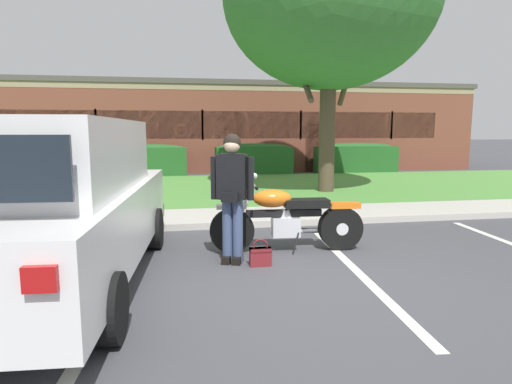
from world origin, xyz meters
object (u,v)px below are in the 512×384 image
(parked_suv_adjacent, at_px, (51,203))
(handbag, at_px, (260,255))
(rider_person, at_px, (232,189))
(hedge_right, at_px, (356,157))
(hedge_center_right, at_px, (254,158))
(hedge_left, at_px, (22,161))
(hedge_center_left, at_px, (143,160))
(motorcycle, at_px, (293,218))
(brick_building, at_px, (197,128))

(parked_suv_adjacent, bearing_deg, handbag, 8.02)
(rider_person, distance_m, hedge_right, 12.90)
(rider_person, height_order, hedge_center_right, rider_person)
(hedge_left, bearing_deg, rider_person, -60.58)
(hedge_center_right, bearing_deg, hedge_left, 180.00)
(parked_suv_adjacent, distance_m, hedge_center_left, 11.74)
(motorcycle, relative_size, hedge_center_right, 0.75)
(hedge_left, distance_m, hedge_right, 12.72)
(hedge_left, xyz_separation_m, hedge_center_right, (8.48, 0.00, 0.00))
(motorcycle, bearing_deg, brick_building, 92.35)
(parked_suv_adjacent, relative_size, brick_building, 0.20)
(hedge_left, bearing_deg, parked_suv_adjacent, -70.11)
(handbag, distance_m, brick_building, 18.13)
(parked_suv_adjacent, bearing_deg, motorcycle, 17.95)
(hedge_center_left, bearing_deg, hedge_right, 0.00)
(parked_suv_adjacent, height_order, hedge_right, parked_suv_adjacent)
(rider_person, height_order, handbag, rider_person)
(handbag, relative_size, hedge_left, 0.11)
(rider_person, distance_m, hedge_center_right, 11.41)
(parked_suv_adjacent, height_order, brick_building, brick_building)
(handbag, relative_size, hedge_center_right, 0.12)
(parked_suv_adjacent, relative_size, hedge_center_right, 1.65)
(hedge_left, bearing_deg, brick_building, 45.47)
(motorcycle, distance_m, parked_suv_adjacent, 3.19)
(hedge_left, relative_size, hedge_center_right, 1.09)
(handbag, xyz_separation_m, brick_building, (-0.12, 18.04, 1.74))
(motorcycle, distance_m, rider_person, 1.15)
(rider_person, xyz_separation_m, parked_suv_adjacent, (-2.06, -0.54, -0.04))
(hedge_right, bearing_deg, hedge_left, 180.00)
(hedge_center_right, relative_size, brick_building, 0.12)
(rider_person, bearing_deg, hedge_left, 119.42)
(parked_suv_adjacent, bearing_deg, rider_person, 14.75)
(motorcycle, relative_size, hedge_right, 0.67)
(rider_person, xyz_separation_m, hedge_left, (-6.31, 11.20, -0.34))
(handbag, bearing_deg, hedge_center_left, 101.94)
(handbag, height_order, hedge_center_left, hedge_center_left)
(rider_person, relative_size, hedge_right, 0.51)
(rider_person, height_order, parked_suv_adjacent, parked_suv_adjacent)
(brick_building, bearing_deg, parked_suv_adjacent, -97.09)
(rider_person, bearing_deg, hedge_center_left, 100.49)
(brick_building, bearing_deg, hedge_center_left, -109.06)
(hedge_center_left, bearing_deg, parked_suv_adjacent, -89.96)
(parked_suv_adjacent, bearing_deg, hedge_center_left, 90.04)
(motorcycle, relative_size, parked_suv_adjacent, 0.45)
(parked_suv_adjacent, relative_size, hedge_center_left, 1.52)
(motorcycle, xyz_separation_m, hedge_center_right, (1.23, 10.77, 0.17))
(parked_suv_adjacent, xyz_separation_m, hedge_left, (-4.25, 11.74, -0.30))
(hedge_left, distance_m, hedge_center_left, 4.24)
(rider_person, bearing_deg, brick_building, 89.29)
(brick_building, bearing_deg, hedge_left, -134.53)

